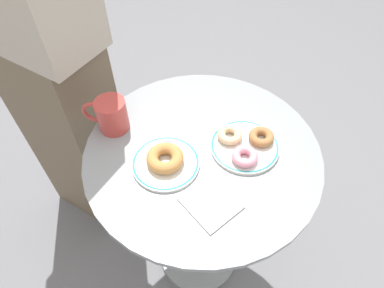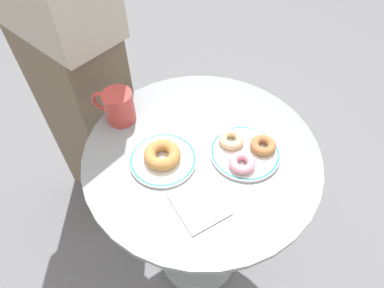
% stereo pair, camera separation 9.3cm
% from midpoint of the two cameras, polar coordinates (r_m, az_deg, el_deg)
% --- Properties ---
extents(ground_plane, '(7.00, 7.00, 0.02)m').
position_cam_midpoint_polar(ground_plane, '(1.62, 2.77, -18.71)').
color(ground_plane, slate).
extents(cafe_table, '(0.67, 0.67, 0.77)m').
position_cam_midpoint_polar(cafe_table, '(1.13, 3.80, -8.89)').
color(cafe_table, gray).
rests_on(cafe_table, ground).
extents(plate_left, '(0.18, 0.18, 0.01)m').
position_cam_midpoint_polar(plate_left, '(0.91, -2.14, -2.63)').
color(plate_left, white).
rests_on(plate_left, cafe_table).
extents(plate_right, '(0.19, 0.19, 0.01)m').
position_cam_midpoint_polar(plate_right, '(0.94, 11.82, -1.60)').
color(plate_right, white).
rests_on(plate_right, cafe_table).
extents(donut_old_fashioned, '(0.14, 0.14, 0.03)m').
position_cam_midpoint_polar(donut_old_fashioned, '(0.89, -2.08, -2.22)').
color(donut_old_fashioned, '#BC7F42').
rests_on(donut_old_fashioned, plate_left).
extents(donut_cinnamon, '(0.08, 0.08, 0.02)m').
position_cam_midpoint_polar(donut_cinnamon, '(0.95, 14.81, -0.39)').
color(donut_cinnamon, '#A36B3D').
rests_on(donut_cinnamon, plate_right).
extents(donut_glazed, '(0.10, 0.10, 0.02)m').
position_cam_midpoint_polar(donut_glazed, '(0.94, 9.51, 0.68)').
color(donut_glazed, '#E0B789').
rests_on(donut_glazed, plate_right).
extents(donut_pink_frosted, '(0.09, 0.09, 0.02)m').
position_cam_midpoint_polar(donut_pink_frosted, '(0.90, 11.50, -3.36)').
color(donut_pink_frosted, pink).
rests_on(donut_pink_frosted, plate_right).
extents(paper_napkin, '(0.14, 0.15, 0.01)m').
position_cam_midpoint_polar(paper_napkin, '(0.84, 4.50, -10.49)').
color(paper_napkin, white).
rests_on(paper_napkin, cafe_table).
extents(coffee_mug, '(0.12, 0.10, 0.10)m').
position_cam_midpoint_polar(coffee_mug, '(1.00, -9.96, 6.22)').
color(coffee_mug, '#B73D38').
rests_on(coffee_mug, cafe_table).
extents(person_figure, '(0.41, 0.47, 1.67)m').
position_cam_midpoint_polar(person_figure, '(1.23, -18.27, 14.08)').
color(person_figure, brown).
rests_on(person_figure, ground).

